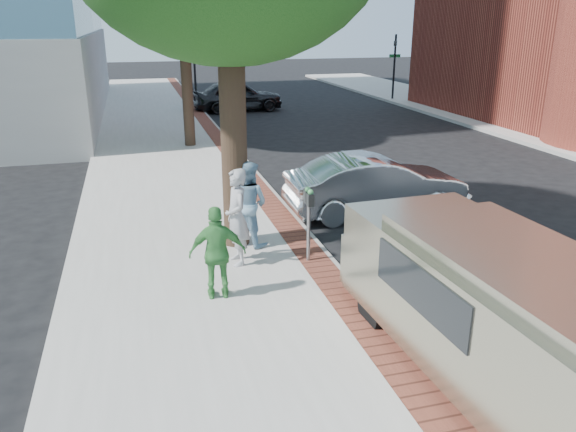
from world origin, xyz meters
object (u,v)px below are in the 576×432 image
object	(u,v)px
parking_meter	(309,209)
person_green	(218,253)
sedan_silver	(376,185)
person_officer	(248,203)
bg_car	(238,96)
van	(487,301)
person_gray	(237,217)

from	to	relation	value
parking_meter	person_green	size ratio (longest dim) A/B	0.92
sedan_silver	person_green	bearing A→B (deg)	130.26
parking_meter	person_officer	bearing A→B (deg)	128.43
bg_car	van	size ratio (longest dim) A/B	0.86
person_green	van	bearing A→B (deg)	143.69
parking_meter	person_green	distance (m)	2.18
person_green	bg_car	world-z (taller)	person_green
parking_meter	bg_car	distance (m)	20.18
bg_car	parking_meter	bearing A→B (deg)	169.94
parking_meter	person_officer	size ratio (longest dim) A/B	0.83
person_gray	van	distance (m)	4.90
person_green	sedan_silver	distance (m)	5.82
parking_meter	person_green	world-z (taller)	person_green
sedan_silver	van	bearing A→B (deg)	169.17
bg_car	person_green	bearing A→B (deg)	165.23
person_officer	van	world-z (taller)	van
person_officer	bg_car	world-z (taller)	person_officer
person_green	person_gray	bearing A→B (deg)	-107.56
person_gray	sedan_silver	size ratio (longest dim) A/B	0.42
person_officer	van	size ratio (longest dim) A/B	0.33
person_officer	sedan_silver	xyz separation A→B (m)	(3.51, 1.50, -0.31)
person_officer	bg_car	xyz separation A→B (m)	(3.28, 18.87, -0.25)
parking_meter	sedan_silver	distance (m)	3.74
person_gray	person_officer	world-z (taller)	person_gray
person_officer	person_green	size ratio (longest dim) A/B	1.11
person_gray	van	size ratio (longest dim) A/B	0.34
van	person_green	bearing A→B (deg)	135.12
person_green	van	distance (m)	4.25
parking_meter	person_gray	world-z (taller)	person_gray
parking_meter	bg_car	world-z (taller)	parking_meter
person_officer	bg_car	size ratio (longest dim) A/B	0.38
parking_meter	sedan_silver	bearing A→B (deg)	45.97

